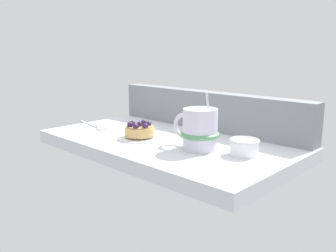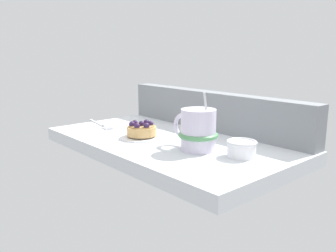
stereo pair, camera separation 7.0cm
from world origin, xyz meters
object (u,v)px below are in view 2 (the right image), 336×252
dessert_fork (100,124)px  sugar_bowl (242,148)px  raspberry_tart (141,130)px  dessert_plate (142,137)px  coffee_mug (197,130)px

dessert_fork → sugar_bowl: sugar_bowl is taller
raspberry_tart → sugar_bowl: 27.69cm
dessert_fork → sugar_bowl: (48.16, 5.61, 1.61)cm
dessert_plate → dessert_fork: size_ratio=0.66×
dessert_fork → coffee_mug: bearing=3.8°
dessert_fork → sugar_bowl: size_ratio=2.57×
sugar_bowl → coffee_mug: bearing=-162.7°
dessert_plate → sugar_bowl: (27.05, 5.86, 1.58)cm
dessert_plate → coffee_mug: (17.10, 2.76, 4.21)cm
dessert_fork → sugar_bowl: bearing=6.6°
dessert_plate → sugar_bowl: sugar_bowl is taller
raspberry_tart → dessert_fork: raspberry_tart is taller
raspberry_tart → coffee_mug: 17.49cm
sugar_bowl → dessert_fork: bearing=-173.4°
raspberry_tart → dessert_fork: (-21.10, 0.27, -1.88)cm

